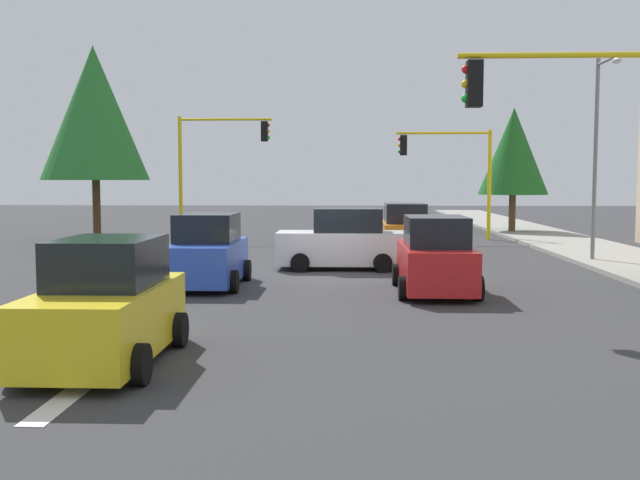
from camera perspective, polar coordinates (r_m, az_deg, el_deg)
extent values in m
plane|color=#353538|center=(21.84, 0.29, -2.91)|extent=(120.00, 120.00, 0.00)
cube|color=gray|center=(28.50, 22.27, -1.32)|extent=(80.00, 4.00, 0.15)
cube|color=silver|center=(10.47, -19.24, -11.61)|extent=(2.20, 0.36, 0.01)
cone|color=silver|center=(11.64, -16.86, -9.89)|extent=(0.01, 1.10, 1.10)
cylinder|color=yellow|center=(16.47, 18.63, 13.47)|extent=(0.12, 4.50, 0.12)
cube|color=black|center=(15.97, 11.91, 11.80)|extent=(0.36, 0.32, 0.96)
sphere|color=red|center=(15.98, 11.28, 12.89)|extent=(0.18, 0.18, 0.18)
sphere|color=yellow|center=(15.94, 11.26, 11.82)|extent=(0.18, 0.18, 0.18)
sphere|color=green|center=(15.91, 11.24, 10.75)|extent=(0.18, 0.18, 0.18)
cylinder|color=yellow|center=(36.57, -10.80, 4.77)|extent=(0.18, 0.18, 5.96)
cylinder|color=yellow|center=(36.25, -7.36, 9.29)|extent=(0.12, 4.50, 0.12)
cube|color=black|center=(35.94, -4.34, 8.43)|extent=(0.36, 0.32, 0.96)
sphere|color=red|center=(35.94, -4.06, 8.91)|extent=(0.18, 0.18, 0.18)
sphere|color=yellow|center=(35.92, -4.05, 8.43)|extent=(0.18, 0.18, 0.18)
sphere|color=green|center=(35.90, -4.05, 7.95)|extent=(0.18, 0.18, 0.18)
cylinder|color=yellow|center=(36.27, 13.04, 4.19)|extent=(0.18, 0.18, 5.28)
cylinder|color=yellow|center=(35.98, 9.55, 8.21)|extent=(0.12, 4.50, 0.12)
cube|color=black|center=(35.76, 6.51, 7.34)|extent=(0.36, 0.32, 0.96)
sphere|color=red|center=(35.77, 6.23, 7.82)|extent=(0.18, 0.18, 0.18)
sphere|color=yellow|center=(35.75, 6.22, 7.34)|extent=(0.18, 0.18, 0.18)
sphere|color=green|center=(35.74, 6.22, 6.86)|extent=(0.18, 0.18, 0.18)
cylinder|color=slate|center=(26.99, 20.62, 5.70)|extent=(0.14, 0.14, 7.00)
cylinder|color=slate|center=(26.42, 21.46, 12.89)|extent=(1.80, 0.10, 0.10)
ellipsoid|color=silver|center=(25.56, 22.13, 12.82)|extent=(0.56, 0.28, 0.20)
cylinder|color=brown|center=(40.62, 14.72, 2.11)|extent=(0.36, 0.36, 2.30)
cone|color=#1E6023|center=(40.61, 14.82, 6.70)|extent=(3.68, 3.68, 4.60)
cylinder|color=brown|center=(35.65, -16.98, 2.33)|extent=(0.36, 0.36, 3.08)
cone|color=#28752D|center=(35.76, -17.16, 9.42)|extent=(4.92, 4.92, 6.15)
cube|color=white|center=(23.74, 1.70, -0.62)|extent=(1.66, 4.17, 1.05)
cube|color=black|center=(23.67, 2.21, 1.56)|extent=(1.46, 2.17, 0.76)
cylinder|color=black|center=(22.94, -1.56, -1.78)|extent=(0.20, 0.60, 0.60)
cylinder|color=black|center=(24.71, -1.28, -1.32)|extent=(0.20, 0.60, 0.60)
cylinder|color=black|center=(22.91, 4.91, -1.81)|extent=(0.20, 0.60, 0.60)
cylinder|color=black|center=(24.68, 4.72, -1.34)|extent=(0.20, 0.60, 0.60)
cube|color=orange|center=(29.08, 6.58, 0.34)|extent=(4.09, 1.76, 1.05)
cube|color=black|center=(28.82, 6.63, 2.10)|extent=(2.12, 1.55, 0.76)
cylinder|color=black|center=(30.32, 4.63, -0.21)|extent=(0.60, 0.20, 0.60)
cylinder|color=black|center=(30.45, 8.16, -0.22)|extent=(0.60, 0.20, 0.60)
cylinder|color=black|center=(27.79, 4.84, -0.66)|extent=(0.60, 0.20, 0.60)
cylinder|color=black|center=(27.94, 8.69, -0.67)|extent=(0.60, 0.20, 0.60)
cube|color=yellow|center=(12.07, -16.35, -6.02)|extent=(3.87, 1.67, 1.05)
cube|color=black|center=(12.12, -16.16, -1.65)|extent=(2.01, 1.47, 0.76)
cylinder|color=black|center=(10.78, -13.79, -9.39)|extent=(0.60, 0.20, 0.60)
cylinder|color=black|center=(11.39, -22.57, -8.84)|extent=(0.60, 0.20, 0.60)
cylinder|color=black|center=(13.04, -10.86, -6.87)|extent=(0.60, 0.20, 0.60)
cylinder|color=black|center=(13.55, -18.29, -6.58)|extent=(0.60, 0.20, 0.60)
cube|color=blue|center=(20.13, -8.84, -1.64)|extent=(3.81, 1.76, 1.05)
cube|color=black|center=(20.23, -8.77, 0.97)|extent=(1.98, 1.54, 0.76)
cylinder|color=black|center=(18.86, -6.71, -3.23)|extent=(0.60, 0.20, 0.60)
cylinder|color=black|center=(19.24, -12.25, -3.15)|extent=(0.60, 0.20, 0.60)
cylinder|color=black|center=(21.17, -5.71, -2.35)|extent=(0.60, 0.20, 0.60)
cylinder|color=black|center=(21.52, -10.67, -2.30)|extent=(0.60, 0.20, 0.60)
cube|color=red|center=(19.04, 8.91, -2.00)|extent=(4.06, 1.69, 1.05)
cube|color=black|center=(18.76, 9.02, 0.68)|extent=(2.11, 1.49, 0.76)
cylinder|color=black|center=(20.25, 5.94, -2.68)|extent=(0.60, 0.20, 0.60)
cylinder|color=black|center=(20.45, 11.02, -2.67)|extent=(0.60, 0.20, 0.60)
cylinder|color=black|center=(17.77, 6.46, -3.72)|extent=(0.60, 0.20, 0.60)
cylinder|color=black|center=(17.99, 12.23, -3.70)|extent=(0.60, 0.20, 0.60)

